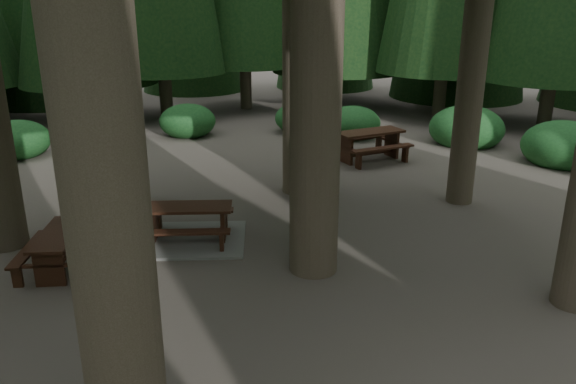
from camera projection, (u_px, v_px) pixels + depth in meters
name	position (u px, v px, depth m)	size (l,w,h in m)	color
ground	(276.00, 282.00, 9.45)	(80.00, 80.00, 0.00)	#4D453E
picnic_table_b	(60.00, 245.00, 9.78)	(1.74, 1.93, 0.69)	#34150F
picnic_table_c	(189.00, 229.00, 11.00)	(2.66, 2.44, 0.73)	gray
picnic_table_d	(370.00, 141.00, 16.50)	(2.08, 1.71, 0.87)	#34150F
shrub_ring	(296.00, 237.00, 10.24)	(23.86, 24.64, 1.49)	#1C5325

